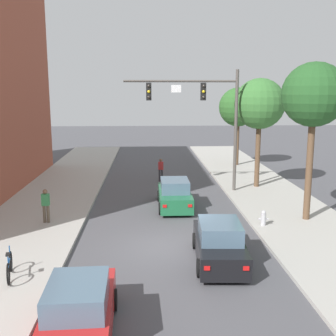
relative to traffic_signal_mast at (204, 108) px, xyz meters
The scene contains 14 objects.
ground_plane 10.83m from the traffic_signal_mast, 106.12° to the right, with size 120.00×120.00×0.00m, color #4C4C51.
sidewalk_left 13.88m from the traffic_signal_mast, 135.24° to the right, with size 5.00×60.00×0.15m, color #A8A59E.
sidewalk_right 11.17m from the traffic_signal_mast, 66.71° to the right, with size 5.00×60.00×0.15m, color #A8A59E.
traffic_signal_mast is the anchor object (origin of this frame).
car_lead_green 6.00m from the traffic_signal_mast, 122.19° to the right, with size 1.84×4.24×1.60m.
car_following_black 11.59m from the traffic_signal_mast, 94.58° to the right, with size 2.02×4.33×1.60m.
car_third_red 16.78m from the traffic_signal_mast, 109.27° to the right, with size 1.94×4.29×1.60m.
pedestrian_sidewalk_left_walker 11.15m from the traffic_signal_mast, 144.46° to the right, with size 0.36×0.22×1.64m.
pedestrian_crossing_road 6.22m from the traffic_signal_mast, 126.03° to the left, with size 0.36×0.22×1.64m.
bicycle_leaning 15.21m from the traffic_signal_mast, 124.57° to the right, with size 0.48×1.73×0.98m.
fire_hydrant 8.67m from the traffic_signal_mast, 74.64° to the right, with size 0.48×0.24×0.72m.
street_tree_nearest 7.47m from the traffic_signal_mast, 54.72° to the right, with size 3.02×3.02×7.56m.
street_tree_second 3.83m from the traffic_signal_mast, 14.77° to the left, with size 3.24×3.24×7.03m.
street_tree_third 9.90m from the traffic_signal_mast, 65.36° to the left, with size 3.24×3.24×6.52m.
Camera 1 is at (-0.91, -15.88, 6.34)m, focal length 43.42 mm.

